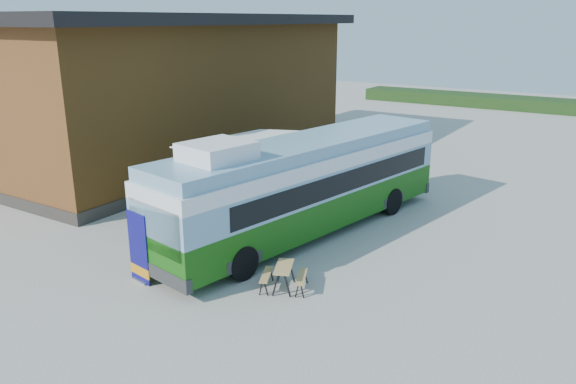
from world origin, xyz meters
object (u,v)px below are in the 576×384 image
Objects in this scene: picnic_table at (284,272)px; person_a at (316,167)px; person_b at (255,174)px; banner at (139,254)px; slurry_tanker at (340,154)px; bus at (305,182)px.

person_a reaches higher than picnic_table.
person_b is (-6.12, 7.18, 0.29)m from picnic_table.
banner reaches higher than person_a.
banner is at bearing -95.39° from slurry_tanker.
banner reaches higher than picnic_table.
slurry_tanker is at bearing 118.50° from bus.
person_b reaches higher than person_a.
slurry_tanker is (-2.31, 7.11, -0.69)m from bus.
banner is 11.54m from person_a.
slurry_tanker is at bearing -179.42° from person_b.
person_b is (-4.35, 3.07, -1.04)m from bus.
person_b is at bearing -149.17° from person_a.
bus reaches higher than picnic_table.
picnic_table is at bearing 67.83° from person_b.
slurry_tanker reaches higher than picnic_table.
bus is at bearing 82.19° from person_b.
person_a is 0.29× the size of slurry_tanker.
bus is at bearing 82.22° from banner.
banner is 9.33m from person_b.
slurry_tanker is at bearing 85.48° from picnic_table.
slurry_tanker is at bearing 48.71° from person_a.
person_a is 1.64m from slurry_tanker.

